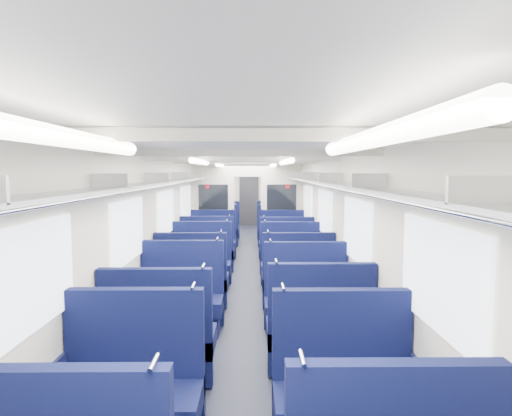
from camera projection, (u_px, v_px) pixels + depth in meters
name	position (u px, v px, depth m)	size (l,w,h in m)	color
floor	(246.00, 284.00, 8.21)	(2.80, 18.00, 0.01)	black
ceiling	(246.00, 160.00, 8.01)	(2.80, 18.00, 0.01)	white
wall_left	(172.00, 223.00, 8.10)	(0.02, 18.00, 2.35)	beige
dado_left	(173.00, 266.00, 8.17)	(0.03, 17.90, 0.70)	#0F1333
wall_right	(320.00, 222.00, 8.13)	(0.02, 18.00, 2.35)	beige
dado_right	(319.00, 265.00, 8.20)	(0.03, 17.90, 0.70)	#0F1333
wall_far	(249.00, 196.00, 17.08)	(2.80, 0.02, 2.35)	beige
luggage_rack_left	(181.00, 180.00, 8.03)	(0.36, 17.40, 0.18)	#B2B5BA
luggage_rack_right	(311.00, 180.00, 8.06)	(0.36, 17.40, 0.18)	#B2B5BA
windows	(246.00, 212.00, 7.64)	(2.78, 15.60, 0.75)	white
ceiling_fittings	(246.00, 163.00, 7.76)	(2.70, 16.06, 0.11)	beige
end_door	(249.00, 200.00, 17.04)	(0.75, 0.06, 2.00)	black
bulkhead	(248.00, 206.00, 11.11)	(2.80, 0.10, 2.35)	beige
seat_6	(131.00, 397.00, 3.36)	(1.11, 0.61, 1.24)	#0C123E
seat_7	(344.00, 399.00, 3.34)	(1.11, 0.61, 1.24)	#0C123E
seat_8	(160.00, 344.00, 4.39)	(1.11, 0.61, 1.24)	#0C123E
seat_9	(319.00, 336.00, 4.62)	(1.11, 0.61, 1.24)	#0C123E
seat_10	(182.00, 303.00, 5.77)	(1.11, 0.61, 1.24)	#0C123E
seat_11	(307.00, 306.00, 5.65)	(1.11, 0.61, 1.24)	#0C123E
seat_12	(192.00, 283.00, 6.80)	(1.11, 0.61, 1.24)	#0C123E
seat_13	(297.00, 283.00, 6.81)	(1.11, 0.61, 1.24)	#0C123E
seat_14	(201.00, 266.00, 7.97)	(1.11, 0.61, 1.24)	#0C123E
seat_15	(291.00, 267.00, 7.91)	(1.11, 0.61, 1.24)	#0C123E
seat_16	(208.00, 254.00, 9.21)	(1.11, 0.61, 1.24)	#0C123E
seat_17	(286.00, 255.00, 9.05)	(1.11, 0.61, 1.24)	#0C123E
seat_18	(213.00, 245.00, 10.35)	(1.11, 0.61, 1.24)	#0C123E
seat_19	(282.00, 245.00, 10.30)	(1.11, 0.61, 1.24)	#0C123E
seat_20	(219.00, 233.00, 12.35)	(1.11, 0.61, 1.24)	#0C123E
seat_21	(277.00, 233.00, 12.23)	(1.11, 0.61, 1.24)	#0C123E
seat_22	(221.00, 228.00, 13.33)	(1.11, 0.61, 1.24)	#0C123E
seat_23	(275.00, 228.00, 13.39)	(1.11, 0.61, 1.24)	#0C123E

